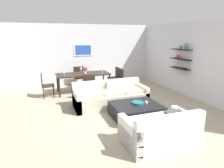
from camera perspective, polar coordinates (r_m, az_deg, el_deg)
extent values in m
plane|color=tan|center=(6.04, 1.09, -7.31)|extent=(18.00, 18.00, 0.00)
cube|color=silver|center=(9.11, -5.22, 8.71)|extent=(8.40, 0.06, 2.70)
cube|color=white|center=(8.93, -8.52, 9.92)|extent=(0.84, 0.02, 0.53)
cube|color=#264CB2|center=(8.92, -8.50, 9.91)|extent=(0.72, 0.01, 0.42)
cube|color=silver|center=(7.78, 20.87, 6.90)|extent=(0.06, 8.20, 2.70)
cube|color=black|center=(7.69, 19.80, 9.55)|extent=(0.28, 0.90, 0.02)
cube|color=black|center=(7.72, 19.58, 6.96)|extent=(0.28, 0.90, 0.02)
cube|color=black|center=(7.77, 19.37, 4.41)|extent=(0.28, 0.90, 0.02)
cylinder|color=teal|center=(7.53, 20.86, 10.31)|extent=(0.10, 0.10, 0.22)
sphere|color=#D85933|center=(7.85, 18.80, 7.74)|extent=(0.14, 0.14, 0.14)
cylinder|color=#4C518C|center=(7.72, 19.61, 10.12)|extent=(0.07, 0.07, 0.12)
cube|color=#4C1E19|center=(7.65, 20.09, 4.41)|extent=(0.20, 0.28, 0.03)
cube|color=beige|center=(6.22, -0.37, -4.62)|extent=(2.32, 0.90, 0.42)
cube|color=beige|center=(6.44, -1.49, -0.33)|extent=(2.32, 0.16, 0.36)
cube|color=beige|center=(5.93, -10.40, -4.90)|extent=(0.14, 0.90, 0.60)
cube|color=beige|center=(6.62, 8.57, -2.78)|extent=(0.14, 0.90, 0.60)
cube|color=beige|center=(5.91, -6.48, -3.06)|extent=(0.66, 0.70, 0.10)
cube|color=beige|center=(6.10, -0.25, -2.42)|extent=(0.66, 0.70, 0.10)
cube|color=beige|center=(6.36, 5.54, -1.81)|extent=(0.66, 0.70, 0.10)
cube|color=white|center=(6.32, 0.13, -0.62)|extent=(0.36, 0.12, 0.36)
cube|color=white|center=(4.29, 13.61, -14.13)|extent=(1.50, 0.90, 0.42)
cube|color=white|center=(3.85, 17.03, -11.30)|extent=(1.50, 0.16, 0.36)
cube|color=white|center=(4.63, 20.83, -11.23)|extent=(0.14, 0.90, 0.60)
cube|color=white|center=(3.94, 5.15, -14.95)|extent=(0.14, 0.90, 0.60)
cube|color=white|center=(4.37, 16.90, -10.02)|extent=(0.59, 0.70, 0.10)
cube|color=white|center=(4.06, 9.85, -11.55)|extent=(0.59, 0.70, 0.10)
cube|color=#4C4C56|center=(4.08, 17.48, -9.86)|extent=(0.36, 0.14, 0.36)
cube|color=black|center=(5.42, 7.08, -7.86)|extent=(1.29, 1.07, 0.38)
cylinder|color=#19666B|center=(5.38, 7.71, -5.60)|extent=(0.34, 0.34, 0.05)
torus|color=#19666B|center=(5.37, 7.72, -5.33)|extent=(0.34, 0.34, 0.02)
cylinder|color=silver|center=(5.42, 10.11, -5.42)|extent=(0.08, 0.08, 0.07)
cube|color=black|center=(7.70, -8.56, 2.93)|extent=(2.06, 0.91, 0.04)
cylinder|color=black|center=(7.27, -15.31, -1.14)|extent=(0.06, 0.06, 0.71)
cylinder|color=black|center=(7.66, -0.73, 0.15)|extent=(0.06, 0.06, 0.71)
cylinder|color=black|center=(8.04, -15.83, 0.28)|extent=(0.06, 0.06, 0.71)
cylinder|color=black|center=(8.39, -2.53, 1.39)|extent=(0.06, 0.06, 0.71)
cube|color=black|center=(7.03, -7.17, -0.63)|extent=(0.44, 0.44, 0.04)
cube|color=black|center=(6.78, -6.85, 0.88)|extent=(0.44, 0.04, 0.43)
cylinder|color=black|center=(7.29, -6.06, -1.87)|extent=(0.04, 0.04, 0.41)
cylinder|color=black|center=(7.22, -8.84, -2.13)|extent=(0.04, 0.04, 0.41)
cylinder|color=black|center=(6.96, -5.33, -2.65)|extent=(0.04, 0.04, 0.41)
cylinder|color=black|center=(6.88, -8.23, -2.93)|extent=(0.04, 0.04, 0.41)
cube|color=black|center=(7.94, 1.40, 1.22)|extent=(0.44, 0.44, 0.04)
cube|color=black|center=(7.97, 2.75, 2.98)|extent=(0.04, 0.44, 0.43)
cylinder|color=black|center=(8.10, -0.26, -0.16)|extent=(0.04, 0.04, 0.41)
cylinder|color=black|center=(7.77, 0.64, -0.78)|extent=(0.04, 0.04, 0.41)
cylinder|color=black|center=(8.23, 2.10, 0.06)|extent=(0.04, 0.04, 0.41)
cylinder|color=black|center=(7.90, 3.08, -0.54)|extent=(0.04, 0.04, 0.41)
cube|color=black|center=(8.51, -9.56, 1.90)|extent=(0.44, 0.44, 0.04)
cube|color=black|center=(8.65, -9.88, 3.69)|extent=(0.44, 0.04, 0.43)
cylinder|color=black|center=(8.36, -10.48, 0.05)|extent=(0.04, 0.04, 0.41)
cylinder|color=black|center=(8.42, -8.07, 0.26)|extent=(0.04, 0.04, 0.41)
cylinder|color=black|center=(8.70, -10.89, 0.60)|extent=(0.04, 0.04, 0.41)
cylinder|color=black|center=(8.76, -8.57, 0.79)|extent=(0.04, 0.04, 0.41)
cube|color=black|center=(8.32, 0.36, 1.82)|extent=(0.44, 0.44, 0.04)
cube|color=black|center=(8.34, 1.65, 3.50)|extent=(0.04, 0.44, 0.43)
cylinder|color=black|center=(8.48, -1.21, 0.49)|extent=(0.04, 0.04, 0.41)
cylinder|color=black|center=(8.15, -0.39, -0.07)|extent=(0.04, 0.04, 0.41)
cylinder|color=black|center=(8.60, 1.06, 0.69)|extent=(0.04, 0.04, 0.41)
cylinder|color=black|center=(8.27, 1.96, 0.14)|extent=(0.04, 0.04, 0.41)
cube|color=black|center=(7.42, -18.40, -0.46)|extent=(0.44, 0.44, 0.04)
cube|color=black|center=(7.36, -20.09, 1.18)|extent=(0.04, 0.44, 0.43)
cylinder|color=black|center=(7.31, -16.80, -2.38)|extent=(0.04, 0.04, 0.41)
cylinder|color=black|center=(7.66, -16.98, -1.65)|extent=(0.04, 0.04, 0.41)
cylinder|color=black|center=(7.30, -19.62, -2.62)|extent=(0.04, 0.04, 0.41)
cylinder|color=black|center=(7.65, -19.67, -1.88)|extent=(0.04, 0.04, 0.41)
cylinder|color=silver|center=(7.31, -7.93, 2.54)|extent=(0.06, 0.06, 0.01)
cylinder|color=silver|center=(7.31, -7.94, 2.81)|extent=(0.01, 0.01, 0.06)
cylinder|color=silver|center=(7.29, -7.96, 3.34)|extent=(0.07, 0.07, 0.07)
cylinder|color=silver|center=(8.08, -9.15, 3.60)|extent=(0.06, 0.06, 0.01)
cylinder|color=silver|center=(8.07, -9.16, 3.91)|extent=(0.01, 0.01, 0.08)
cylinder|color=silver|center=(8.05, -9.18, 4.53)|extent=(0.08, 0.08, 0.10)
cylinder|color=silver|center=(7.47, -13.97, 2.50)|extent=(0.06, 0.06, 0.01)
cylinder|color=silver|center=(7.47, -13.99, 2.81)|extent=(0.01, 0.01, 0.07)
cylinder|color=silver|center=(7.45, -14.03, 3.42)|extent=(0.07, 0.07, 0.09)
cylinder|color=silver|center=(7.77, -3.02, 3.34)|extent=(0.06, 0.06, 0.01)
cylinder|color=silver|center=(7.76, -3.02, 3.61)|extent=(0.01, 0.01, 0.07)
cylinder|color=silver|center=(7.75, -3.03, 4.15)|extent=(0.06, 0.06, 0.08)
cylinder|color=olive|center=(7.68, -7.82, 3.57)|extent=(0.11, 0.11, 0.13)
sphere|color=red|center=(7.65, -7.85, 4.49)|extent=(0.16, 0.16, 0.16)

